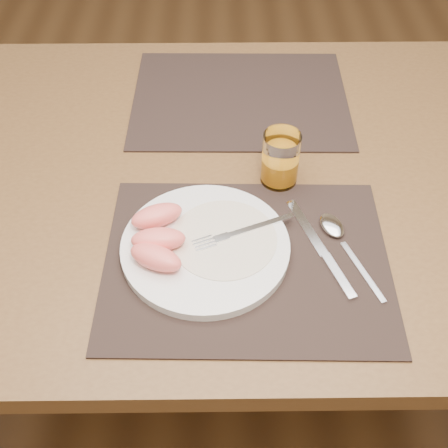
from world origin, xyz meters
TOP-DOWN VIEW (x-y plane):
  - ground at (0.00, 0.00)m, footprint 5.00×5.00m
  - table at (0.00, 0.00)m, footprint 1.40×0.90m
  - placemat_near at (0.03, -0.22)m, footprint 0.46×0.36m
  - placemat_far at (0.03, 0.22)m, footprint 0.46×0.36m
  - plate at (-0.04, -0.20)m, footprint 0.27×0.27m
  - plate_dressing at (-0.01, -0.19)m, footprint 0.17×0.17m
  - fork at (0.01, -0.18)m, footprint 0.17×0.08m
  - knife at (0.15, -0.21)m, footprint 0.09×0.21m
  - spoon at (0.18, -0.17)m, footprint 0.09×0.19m
  - juice_glass at (0.09, -0.03)m, footprint 0.07×0.07m
  - grapefruit_wedges at (-0.11, -0.20)m, footprint 0.10×0.16m

SIDE VIEW (x-z plane):
  - ground at x=0.00m, z-range 0.00..0.00m
  - table at x=0.00m, z-range 0.29..1.04m
  - placemat_near at x=0.03m, z-range 0.75..0.75m
  - placemat_far at x=0.03m, z-range 0.75..0.75m
  - knife at x=0.15m, z-range 0.75..0.76m
  - spoon at x=0.18m, z-range 0.75..0.77m
  - plate at x=-0.04m, z-range 0.75..0.77m
  - plate_dressing at x=-0.01m, z-range 0.77..0.77m
  - fork at x=0.01m, z-range 0.77..0.77m
  - grapefruit_wedges at x=-0.11m, z-range 0.77..0.80m
  - juice_glass at x=0.09m, z-range 0.75..0.85m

